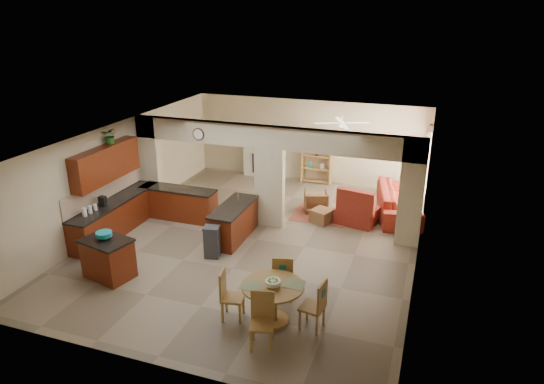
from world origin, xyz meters
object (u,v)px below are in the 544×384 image
(sofa, at_px, (399,201))
(armchair, at_px, (316,201))
(kitchen_island, at_px, (108,258))
(dining_table, at_px, (273,298))

(sofa, relative_size, armchair, 3.96)
(kitchen_island, relative_size, armchair, 1.73)
(dining_table, bearing_deg, armchair, 95.89)
(kitchen_island, bearing_deg, armchair, 69.50)
(sofa, xyz_separation_m, armchair, (-2.33, -0.57, -0.09))
(sofa, bearing_deg, dining_table, 152.85)
(armchair, bearing_deg, dining_table, 77.29)
(kitchen_island, xyz_separation_m, sofa, (5.75, 5.74, -0.06))
(kitchen_island, bearing_deg, sofa, 57.97)
(sofa, bearing_deg, kitchen_island, 123.77)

